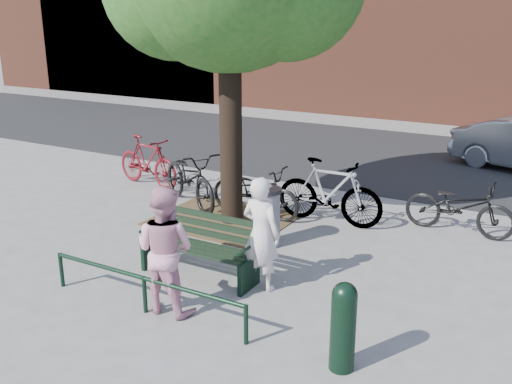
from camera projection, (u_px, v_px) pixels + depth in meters
The scene contains 14 objects.
ground at pixel (199, 276), 8.34m from camera, with size 90.00×90.00×0.00m, color gray.
dirt_pit at pixel (223, 219), 10.64m from camera, with size 2.40×2.00×0.02m, color brown.
road at pixel (380, 156), 15.40m from camera, with size 40.00×7.00×0.01m, color black.
park_bench at pixel (201, 244), 8.26m from camera, with size 1.74×0.54×0.97m.
guard_railing at pixel (144, 284), 7.22m from camera, with size 3.06×0.06×0.51m.
person_left at pixel (261, 234), 7.78m from camera, with size 0.59×0.38×1.61m, color silver.
person_right at pixel (165, 250), 7.17m from camera, with size 0.81×0.63×1.67m, color pink.
bollard at pixel (343, 323), 6.02m from camera, with size 0.27×0.27×1.02m.
litter_bin at pixel (267, 217), 9.33m from camera, with size 0.48×0.48×0.99m.
bicycle_a at pixel (190, 178), 11.28m from camera, with size 0.76×2.18×1.14m, color black.
bicycle_b at pixel (147, 161), 12.58m from camera, with size 0.53×1.87×1.12m, color #560C12.
bicycle_c at pixel (255, 191), 10.71m from camera, with size 0.66×1.88×0.99m, color black.
bicycle_d at pixel (329, 192), 10.30m from camera, with size 0.56×2.00×1.20m, color gray.
bicycle_e at pixel (459, 206), 9.85m from camera, with size 0.65×1.86×0.98m, color black.
Camera 1 is at (4.46, -6.20, 3.67)m, focal length 40.00 mm.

